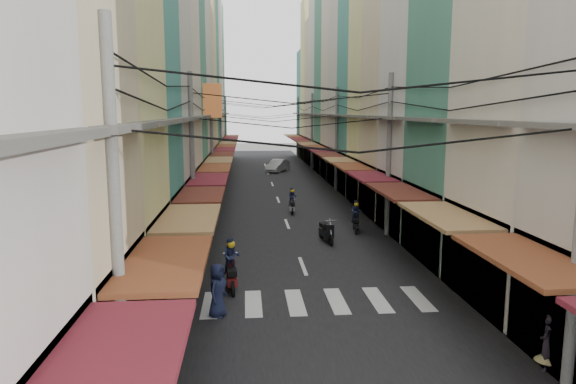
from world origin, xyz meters
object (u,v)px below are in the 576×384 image
market_umbrella (559,252)px  white_car (278,172)px  bicycle (448,270)px  traffic_sign (418,213)px

market_umbrella → white_car: bearing=98.9°
bicycle → market_umbrella: market_umbrella is taller
bicycle → traffic_sign: (-0.50, 2.33, 1.88)m
traffic_sign → market_umbrella: bearing=-75.3°
white_car → market_umbrella: bearing=-56.2°
white_car → bicycle: (4.70, -34.23, 0.00)m
white_car → traffic_sign: 32.23m
white_car → traffic_sign: bearing=-57.6°
white_car → market_umbrella: (6.10, -39.13, 2.10)m
market_umbrella → traffic_sign: size_ratio=0.91×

